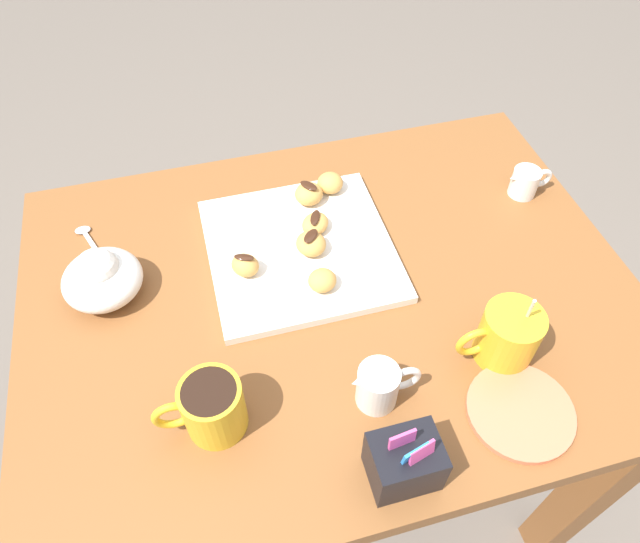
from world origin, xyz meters
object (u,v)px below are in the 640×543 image
(saucer_coral_left, at_px, (520,411))
(beignet_1, at_px, (311,244))
(beignet_3, at_px, (322,281))
(beignet_5, at_px, (330,183))
(coffee_mug_mustard_right, at_px, (211,407))
(beignet_4, at_px, (315,224))
(coffee_mug_mustard_left, at_px, (507,335))
(sugar_caddy, at_px, (404,461))
(beignet_0, at_px, (245,265))
(cream_pitcher_white, at_px, (379,385))
(beignet_2, at_px, (309,194))
(chocolate_sauce_pitcher, at_px, (526,181))
(pastry_plate_square, at_px, (300,249))
(ice_cream_bowl, at_px, (101,277))
(dining_table, at_px, (330,337))

(saucer_coral_left, xyz_separation_m, beignet_1, (0.21, -0.37, 0.03))
(beignet_3, height_order, beignet_5, beignet_5)
(beignet_5, bearing_deg, coffee_mug_mustard_right, 55.29)
(coffee_mug_mustard_right, height_order, beignet_4, coffee_mug_mustard_right)
(coffee_mug_mustard_left, height_order, sugar_caddy, coffee_mug_mustard_left)
(coffee_mug_mustard_right, distance_m, beignet_3, 0.28)
(beignet_4, bearing_deg, beignet_0, 25.75)
(cream_pitcher_white, distance_m, saucer_coral_left, 0.21)
(coffee_mug_mustard_left, xyz_separation_m, saucer_coral_left, (0.02, 0.10, -0.05))
(beignet_2, bearing_deg, coffee_mug_mustard_left, 117.63)
(coffee_mug_mustard_right, bearing_deg, chocolate_sauce_pitcher, -153.69)
(coffee_mug_mustard_left, bearing_deg, sugar_caddy, 32.81)
(pastry_plate_square, height_order, cream_pitcher_white, cream_pitcher_white)
(pastry_plate_square, xyz_separation_m, coffee_mug_mustard_left, (-0.25, 0.28, 0.04))
(sugar_caddy, distance_m, saucer_coral_left, 0.20)
(sugar_caddy, distance_m, beignet_1, 0.40)
(chocolate_sauce_pitcher, bearing_deg, beignet_3, 17.07)
(coffee_mug_mustard_right, distance_m, beignet_1, 0.34)
(pastry_plate_square, height_order, coffee_mug_mustard_right, coffee_mug_mustard_right)
(pastry_plate_square, relative_size, ice_cream_bowl, 2.46)
(ice_cream_bowl, distance_m, saucer_coral_left, 0.68)
(pastry_plate_square, xyz_separation_m, sugar_caddy, (-0.04, 0.42, 0.03))
(beignet_4, relative_size, beignet_5, 1.11)
(dining_table, bearing_deg, sugar_caddy, 91.00)
(dining_table, height_order, beignet_2, beignet_2)
(cream_pitcher_white, bearing_deg, beignet_0, -62.37)
(coffee_mug_mustard_left, height_order, beignet_5, coffee_mug_mustard_left)
(beignet_2, xyz_separation_m, beignet_3, (0.03, 0.20, -0.00))
(ice_cream_bowl, height_order, beignet_0, ice_cream_bowl)
(coffee_mug_mustard_left, bearing_deg, beignet_4, -56.20)
(coffee_mug_mustard_right, relative_size, beignet_3, 2.65)
(beignet_0, bearing_deg, chocolate_sauce_pitcher, -172.70)
(ice_cream_bowl, xyz_separation_m, beignet_3, (-0.35, 0.09, -0.01))
(pastry_plate_square, xyz_separation_m, cream_pitcher_white, (-0.04, 0.30, 0.03))
(beignet_0, height_order, beignet_5, beignet_0)
(coffee_mug_mustard_left, xyz_separation_m, cream_pitcher_white, (0.21, 0.02, -0.01))
(sugar_caddy, distance_m, beignet_2, 0.52)
(chocolate_sauce_pitcher, bearing_deg, dining_table, 17.56)
(beignet_0, height_order, beignet_4, beignet_0)
(coffee_mug_mustard_right, bearing_deg, coffee_mug_mustard_left, -180.00)
(coffee_mug_mustard_right, xyz_separation_m, chocolate_sauce_pitcher, (-0.65, -0.32, -0.02))
(dining_table, relative_size, ice_cream_bowl, 7.92)
(sugar_caddy, bearing_deg, chocolate_sauce_pitcher, -132.52)
(cream_pitcher_white, height_order, saucer_coral_left, cream_pitcher_white)
(cream_pitcher_white, height_order, beignet_2, cream_pitcher_white)
(ice_cream_bowl, xyz_separation_m, beignet_0, (-0.23, 0.03, -0.01))
(coffee_mug_mustard_left, xyz_separation_m, beignet_1, (0.23, -0.27, -0.02))
(beignet_0, xyz_separation_m, beignet_2, (-0.15, -0.14, 0.00))
(ice_cream_bowl, distance_m, beignet_2, 0.39)
(beignet_0, xyz_separation_m, beignet_5, (-0.19, -0.16, -0.00))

